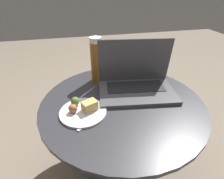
{
  "coord_description": "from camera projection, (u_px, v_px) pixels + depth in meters",
  "views": [
    {
      "loc": [
        -0.2,
        -0.64,
        0.97
      ],
      "look_at": [
        -0.05,
        -0.0,
        0.56
      ],
      "focal_mm": 28.0,
      "sensor_mm": 36.0,
      "label": 1
    }
  ],
  "objects": [
    {
      "name": "table",
      "position": [
        121.0,
        120.0,
        0.88
      ],
      "size": [
        0.75,
        0.75,
        0.49
      ],
      "color": "#515156",
      "rests_on": "ground_plane"
    },
    {
      "name": "beer_glass",
      "position": [
        96.0,
        60.0,
        0.92
      ],
      "size": [
        0.06,
        0.06,
        0.24
      ],
      "color": "brown",
      "rests_on": "table"
    },
    {
      "name": "ground_plane",
      "position": [
        120.0,
        166.0,
        1.07
      ],
      "size": [
        6.0,
        6.0,
        0.0
      ],
      "primitive_type": "plane",
      "color": "#726656"
    },
    {
      "name": "fork",
      "position": [
        93.0,
        117.0,
        0.72
      ],
      "size": [
        0.13,
        0.13,
        0.01
      ],
      "color": "silver",
      "rests_on": "table"
    },
    {
      "name": "snack_plate",
      "position": [
        83.0,
        109.0,
        0.74
      ],
      "size": [
        0.2,
        0.2,
        0.05
      ],
      "color": "silver",
      "rests_on": "table"
    },
    {
      "name": "laptop",
      "position": [
        136.0,
        81.0,
        0.87
      ],
      "size": [
        0.4,
        0.28,
        0.25
      ],
      "color": "#47474C",
      "rests_on": "table"
    }
  ]
}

